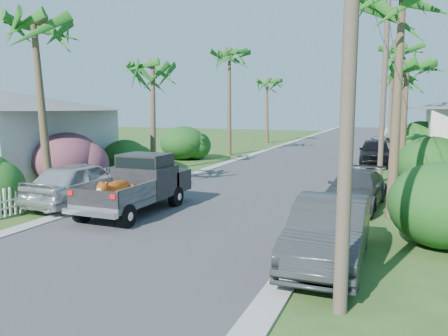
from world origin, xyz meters
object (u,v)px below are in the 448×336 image
at_px(parked_car_rd, 381,145).
at_px(utility_pole_c, 391,96).
at_px(parked_car_rf, 375,152).
at_px(palm_l_d, 267,81).
at_px(palm_r_c, 402,48).
at_px(parked_car_ln, 82,183).
at_px(pickup_truck, 141,183).
at_px(parked_car_rn, 329,232).
at_px(palm_r_b, 407,64).
at_px(palm_l_a, 37,20).
at_px(palm_l_b, 152,64).
at_px(palm_r_d, 404,78).
at_px(utility_pole_d, 394,99).
at_px(parked_car_rm, 356,189).
at_px(palm_l_c, 229,52).
at_px(utility_pole_a, 350,57).
at_px(utility_pole_b, 384,90).
at_px(house_left, 2,138).

bearing_deg(parked_car_rd, utility_pole_c, 33.61).
xyz_separation_m(parked_car_rf, palm_l_d, (-11.50, 14.09, 5.60)).
distance_m(parked_car_rd, palm_r_c, 7.66).
height_order(parked_car_rd, parked_car_ln, parked_car_ln).
relative_size(pickup_truck, parked_car_rn, 1.08).
xyz_separation_m(parked_car_rn, palm_r_b, (1.60, 14.50, 5.17)).
distance_m(palm_l_a, palm_l_b, 9.05).
xyz_separation_m(parked_car_ln, palm_r_d, (11.38, 36.52, 5.89)).
bearing_deg(parked_car_rd, palm_l_a, -120.29).
distance_m(pickup_truck, utility_pole_d, 40.42).
bearing_deg(parked_car_rn, utility_pole_c, 87.67).
distance_m(parked_car_ln, palm_l_d, 31.07).
distance_m(palm_r_b, utility_pole_c, 13.11).
height_order(parked_car_rn, parked_car_rm, parked_car_rn).
distance_m(parked_car_rn, palm_l_c, 25.18).
xyz_separation_m(pickup_truck, palm_l_a, (-4.00, -0.51, 5.92)).
bearing_deg(parked_car_rf, utility_pole_a, -92.68).
distance_m(parked_car_rn, utility_pole_b, 13.09).
height_order(parked_car_rm, utility_pole_b, utility_pole_b).
distance_m(palm_l_a, palm_r_d, 39.12).
bearing_deg(house_left, palm_l_d, 76.46).
xyz_separation_m(parked_car_rf, utility_pole_b, (0.60, -6.91, 3.76)).
bearing_deg(utility_pole_a, palm_r_d, 88.77).
distance_m(parked_car_rn, parked_car_rm, 6.50).
xyz_separation_m(palm_l_b, utility_pole_c, (12.40, 16.00, -1.55)).
bearing_deg(utility_pole_b, utility_pole_d, 90.00).
bearing_deg(parked_car_rm, palm_r_b, 83.80).
relative_size(parked_car_rn, parked_car_ln, 0.96).
distance_m(pickup_truck, utility_pole_c, 25.96).
bearing_deg(palm_l_d, parked_car_rd, -29.44).
distance_m(palm_l_d, palm_r_d, 14.32).
relative_size(pickup_truck, parked_car_ln, 1.03).
bearing_deg(parked_car_ln, palm_l_a, 19.29).
bearing_deg(palm_l_c, parked_car_rd, 26.60).
bearing_deg(palm_l_d, pickup_truck, -81.97).
bearing_deg(parked_car_ln, palm_l_b, -78.06).
distance_m(parked_car_rn, parked_car_ln, 10.32).
bearing_deg(parked_car_rn, palm_r_c, 86.23).
relative_size(parked_car_ln, palm_l_c, 0.54).
bearing_deg(utility_pole_b, palm_l_b, -175.39).
distance_m(palm_l_a, palm_l_c, 19.03).
height_order(parked_car_rm, palm_r_c, palm_r_c).
bearing_deg(house_left, palm_l_b, 38.88).
bearing_deg(utility_pole_d, parked_car_rf, -91.49).
distance_m(parked_car_rf, house_left, 22.19).
bearing_deg(utility_pole_a, parked_car_rm, 93.81).
distance_m(parked_car_rm, utility_pole_a, 9.84).
bearing_deg(palm_l_a, parked_car_ln, 20.07).
bearing_deg(palm_r_c, utility_pole_a, -91.23).
relative_size(parked_car_rn, palm_l_b, 0.64).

